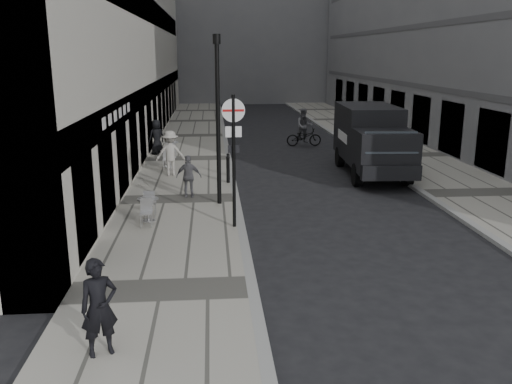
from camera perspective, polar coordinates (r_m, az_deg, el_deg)
ground at (r=9.81m, az=0.86°, el=-17.02°), size 120.00×120.00×0.00m
sidewalk at (r=26.83m, az=-7.18°, el=3.43°), size 4.00×60.00×0.12m
far_sidewalk at (r=28.55m, az=15.50°, el=3.68°), size 4.00×60.00×0.12m
walking_man at (r=9.65m, az=-16.20°, el=-11.59°), size 0.74×0.63×1.72m
sign_post at (r=15.55m, az=-2.37°, el=5.09°), size 0.67×0.10×3.87m
lamppost at (r=18.04m, az=-4.03°, el=8.37°), size 0.25×0.25×5.59m
bollard_near at (r=21.46m, az=-2.96°, el=2.32°), size 0.14×0.14×1.01m
bollard_far at (r=22.79m, az=-2.95°, el=2.84°), size 0.12×0.12×0.87m
panel_van at (r=23.82m, az=12.05°, el=5.69°), size 2.62×6.29×2.90m
cyclist at (r=30.86m, az=5.08°, el=6.36°), size 1.97×0.75×2.12m
pedestrian_a at (r=19.33m, az=-7.08°, el=1.64°), size 0.92×0.44×1.52m
pedestrian_b at (r=22.97m, az=-9.01°, el=4.06°), size 1.24×0.75×1.88m
pedestrian_c at (r=28.02m, az=-10.42°, el=5.72°), size 1.02×0.95×1.76m
cafe_table_near at (r=24.79m, az=-9.25°, el=3.64°), size 0.68×1.54×0.88m
cafe_table_mid at (r=16.85m, az=-11.28°, el=-1.62°), size 0.65×1.47×0.84m
cafe_table_far at (r=27.01m, az=-8.89°, el=4.56°), size 0.71×1.59×0.91m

